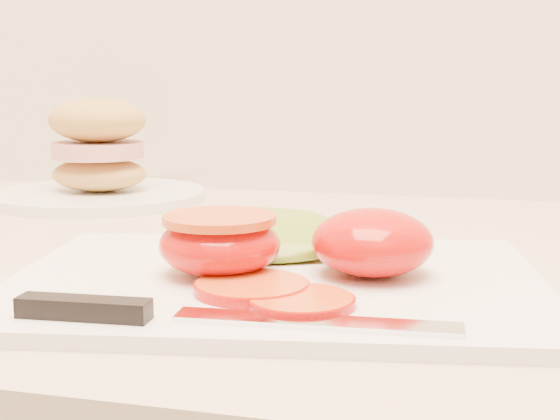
# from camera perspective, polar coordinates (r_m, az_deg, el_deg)

# --- Properties ---
(cutting_board) EXTENTS (0.41, 0.32, 0.01)m
(cutting_board) POSITION_cam_1_polar(r_m,az_deg,el_deg) (0.55, -0.26, -5.35)
(cutting_board) COLOR white
(cutting_board) RESTS_ON counter
(tomato_half_dome) EXTENTS (0.09, 0.09, 0.05)m
(tomato_half_dome) POSITION_cam_1_polar(r_m,az_deg,el_deg) (0.55, 6.77, -2.35)
(tomato_half_dome) COLOR red
(tomato_half_dome) RESTS_ON cutting_board
(tomato_half_cut) EXTENTS (0.09, 0.09, 0.04)m
(tomato_half_cut) POSITION_cam_1_polar(r_m,az_deg,el_deg) (0.54, -4.43, -2.35)
(tomato_half_cut) COLOR red
(tomato_half_cut) RESTS_ON cutting_board
(tomato_slice_0) EXTENTS (0.07, 0.07, 0.01)m
(tomato_slice_0) POSITION_cam_1_polar(r_m,az_deg,el_deg) (0.50, -2.08, -5.66)
(tomato_slice_0) COLOR #D05E1E
(tomato_slice_0) RESTS_ON cutting_board
(tomato_slice_1) EXTENTS (0.06, 0.06, 0.01)m
(tomato_slice_1) POSITION_cam_1_polar(r_m,az_deg,el_deg) (0.48, 1.56, -6.68)
(tomato_slice_1) COLOR #D05E1E
(tomato_slice_1) RESTS_ON cutting_board
(lettuce_leaf_0) EXTENTS (0.15, 0.10, 0.03)m
(lettuce_leaf_0) POSITION_cam_1_polar(r_m,az_deg,el_deg) (0.62, -1.03, -1.81)
(lettuce_leaf_0) COLOR olive
(lettuce_leaf_0) RESTS_ON cutting_board
(knife) EXTENTS (0.25, 0.05, 0.01)m
(knife) POSITION_cam_1_polar(r_m,az_deg,el_deg) (0.45, -7.78, -7.51)
(knife) COLOR silver
(knife) RESTS_ON cutting_board
(sandwich_plate) EXTENTS (0.25, 0.25, 0.12)m
(sandwich_plate) POSITION_cam_1_polar(r_m,az_deg,el_deg) (0.94, -13.10, 3.30)
(sandwich_plate) COLOR white
(sandwich_plate) RESTS_ON counter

